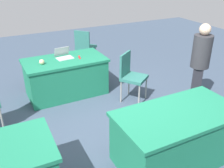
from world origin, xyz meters
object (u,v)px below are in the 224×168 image
object	(u,v)px
table_mid_left	(176,136)
scissors_red	(79,57)
chair_by_pillar	(131,74)
person_attendee_browsing	(200,61)
laptop_silver	(64,56)
chair_aisle	(85,45)
yarn_ball	(42,62)
table_foreground	(66,77)

from	to	relation	value
table_mid_left	scissors_red	xyz separation A→B (m)	(0.44, -2.56, 0.39)
table_mid_left	chair_by_pillar	xyz separation A→B (m)	(-0.32, -1.77, 0.18)
person_attendee_browsing	scissors_red	bearing A→B (deg)	98.77
table_mid_left	chair_by_pillar	distance (m)	1.81
chair_by_pillar	person_attendee_browsing	xyz separation A→B (m)	(-1.08, 0.68, 0.31)
chair_by_pillar	laptop_silver	bearing A→B (deg)	-77.05
table_mid_left	scissors_red	size ratio (longest dim) A/B	9.41
chair_aisle	yarn_ball	distance (m)	2.02
table_mid_left	scissors_red	bearing A→B (deg)	-80.22
table_mid_left	person_attendee_browsing	distance (m)	1.84
laptop_silver	scissors_red	distance (m)	0.31
table_mid_left	person_attendee_browsing	bearing A→B (deg)	-141.78
person_attendee_browsing	yarn_ball	world-z (taller)	person_attendee_browsing
chair_by_pillar	yarn_ball	distance (m)	1.72
table_foreground	chair_by_pillar	distance (m)	1.36
table_foreground	table_mid_left	world-z (taller)	same
person_attendee_browsing	scissors_red	distance (m)	2.35
table_foreground	table_mid_left	bearing A→B (deg)	106.03
chair_aisle	person_attendee_browsing	world-z (taller)	person_attendee_browsing
table_foreground	chair_aisle	distance (m)	1.65
chair_aisle	scissors_red	bearing A→B (deg)	-66.81
table_foreground	person_attendee_browsing	size ratio (longest dim) A/B	1.04
laptop_silver	scissors_red	world-z (taller)	laptop_silver
laptop_silver	yarn_ball	xyz separation A→B (m)	(0.48, 0.16, 0.01)
chair_by_pillar	laptop_silver	size ratio (longest dim) A/B	2.82
yarn_ball	chair_by_pillar	bearing A→B (deg)	153.92
scissors_red	laptop_silver	bearing A→B (deg)	-101.63
scissors_red	yarn_ball	bearing A→B (deg)	-75.75
table_foreground	person_attendee_browsing	world-z (taller)	person_attendee_browsing
yarn_ball	laptop_silver	bearing A→B (deg)	-161.51
chair_aisle	scissors_red	size ratio (longest dim) A/B	5.36
table_mid_left	scissors_red	distance (m)	2.63
table_foreground	chair_by_pillar	world-z (taller)	chair_by_pillar
chair_by_pillar	yarn_ball	size ratio (longest dim) A/B	9.88
table_mid_left	chair_by_pillar	size ratio (longest dim) A/B	1.74
chair_by_pillar	scissors_red	size ratio (longest dim) A/B	5.40
table_mid_left	yarn_ball	xyz separation A→B (m)	(1.21, -2.52, 0.43)
table_mid_left	yarn_ball	distance (m)	2.83
person_attendee_browsing	scissors_red	world-z (taller)	person_attendee_browsing
chair_aisle	table_foreground	bearing A→B (deg)	-77.22
table_foreground	chair_aisle	size ratio (longest dim) A/B	1.70
chair_by_pillar	chair_aisle	bearing A→B (deg)	-122.76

